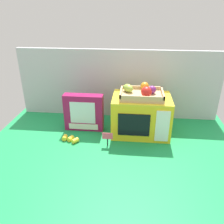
{
  "coord_description": "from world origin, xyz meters",
  "views": [
    {
      "loc": [
        0.13,
        -1.5,
        0.87
      ],
      "look_at": [
        -0.02,
        0.02,
        0.15
      ],
      "focal_mm": 37.11,
      "sensor_mm": 36.0,
      "label": 1
    }
  ],
  "objects_px": {
    "price_sign": "(107,137)",
    "cookie_set_box": "(84,112)",
    "food_groups_crate": "(142,93)",
    "loose_toy_banana": "(70,139)",
    "toy_microwave": "(141,115)"
  },
  "relations": [
    {
      "from": "cookie_set_box",
      "to": "loose_toy_banana",
      "type": "relative_size",
      "value": 2.29
    },
    {
      "from": "price_sign",
      "to": "cookie_set_box",
      "type": "bearing_deg",
      "value": 132.8
    },
    {
      "from": "food_groups_crate",
      "to": "price_sign",
      "type": "height_order",
      "value": "food_groups_crate"
    },
    {
      "from": "food_groups_crate",
      "to": "loose_toy_banana",
      "type": "relative_size",
      "value": 2.35
    },
    {
      "from": "cookie_set_box",
      "to": "price_sign",
      "type": "xyz_separation_m",
      "value": [
        0.2,
        -0.22,
        -0.07
      ]
    },
    {
      "from": "food_groups_crate",
      "to": "price_sign",
      "type": "bearing_deg",
      "value": -136.24
    },
    {
      "from": "food_groups_crate",
      "to": "cookie_set_box",
      "type": "distance_m",
      "value": 0.45
    },
    {
      "from": "food_groups_crate",
      "to": "loose_toy_banana",
      "type": "xyz_separation_m",
      "value": [
        -0.48,
        -0.17,
        -0.29
      ]
    },
    {
      "from": "cookie_set_box",
      "to": "price_sign",
      "type": "bearing_deg",
      "value": -47.2
    },
    {
      "from": "cookie_set_box",
      "to": "loose_toy_banana",
      "type": "distance_m",
      "value": 0.23
    },
    {
      "from": "toy_microwave",
      "to": "loose_toy_banana",
      "type": "xyz_separation_m",
      "value": [
        -0.48,
        -0.18,
        -0.12
      ]
    },
    {
      "from": "loose_toy_banana",
      "to": "food_groups_crate",
      "type": "bearing_deg",
      "value": 19.47
    },
    {
      "from": "food_groups_crate",
      "to": "cookie_set_box",
      "type": "height_order",
      "value": "food_groups_crate"
    },
    {
      "from": "price_sign",
      "to": "food_groups_crate",
      "type": "bearing_deg",
      "value": 43.76
    },
    {
      "from": "toy_microwave",
      "to": "food_groups_crate",
      "type": "relative_size",
      "value": 1.38
    }
  ]
}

